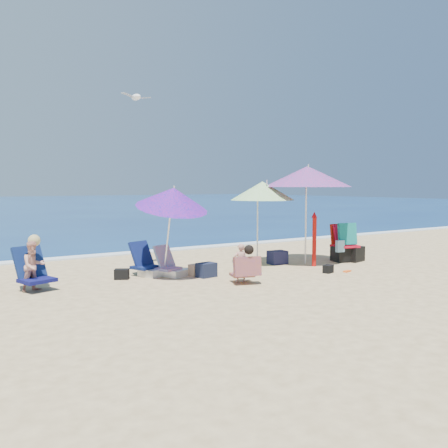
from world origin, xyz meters
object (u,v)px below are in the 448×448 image
umbrella_turquoise (307,177)px  person_left (33,265)px  chair_navy (149,267)px  umbrella_blue (173,198)px  camp_chair_left (349,250)px  camp_chair_right (344,248)px  umbrella_striped (262,191)px  furled_umbrella (314,236)px  chair_rainbow (172,268)px  person_center (244,264)px  seagull (136,97)px

umbrella_turquoise → person_left: (-6.32, 0.53, -1.69)m
umbrella_turquoise → chair_navy: bearing=169.1°
chair_navy → umbrella_blue: bearing=-68.2°
camp_chair_left → camp_chair_right: 0.23m
umbrella_striped → furled_umbrella: bearing=-39.4°
umbrella_blue → chair_rainbow: size_ratio=2.78×
umbrella_striped → person_left: size_ratio=2.01×
chair_navy → camp_chair_left: camp_chair_left is taller
chair_navy → person_center: bearing=-56.4°
chair_rainbow → seagull: 3.89m
umbrella_turquoise → umbrella_blue: (-3.64, 0.11, -0.47)m
person_left → camp_chair_left: bearing=-5.6°
chair_navy → furled_umbrella: bearing=-15.7°
umbrella_striped → person_center: (-1.66, -1.54, -1.43)m
umbrella_turquoise → camp_chair_right: umbrella_turquoise is taller
umbrella_striped → seagull: seagull is taller
umbrella_turquoise → person_left: 6.57m
chair_rainbow → person_center: 1.73m
umbrella_blue → chair_rainbow: 1.55m
umbrella_turquoise → person_center: umbrella_turquoise is taller
umbrella_striped → furled_umbrella: 1.66m
umbrella_blue → camp_chair_right: 4.91m
umbrella_blue → person_left: umbrella_blue is taller
umbrella_striped → person_left: bearing=179.4°
umbrella_blue → umbrella_turquoise: bearing=-1.7°
person_center → seagull: size_ratio=1.01×
person_center → camp_chair_left: bearing=12.1°
umbrella_turquoise → furled_umbrella: size_ratio=1.91×
chair_navy → chair_rainbow: chair_navy is taller
person_center → seagull: (-1.16, 2.52, 3.53)m
umbrella_striped → person_center: size_ratio=2.63×
umbrella_turquoise → chair_rainbow: umbrella_turquoise is taller
umbrella_blue → camp_chair_right: umbrella_blue is taller
camp_chair_right → seagull: 6.30m
chair_rainbow → camp_chair_right: (4.60, -0.65, 0.19)m
umbrella_turquoise → umbrella_striped: bearing=155.3°
camp_chair_right → person_center: size_ratio=1.27×
camp_chair_right → person_center: bearing=-167.3°
umbrella_turquoise → umbrella_striped: (-1.02, 0.47, -0.35)m
chair_navy → person_center: (1.21, -1.82, 0.19)m
umbrella_striped → person_left: 5.47m
umbrella_blue → camp_chair_left: 5.14m
umbrella_turquoise → seagull: bearing=159.3°
furled_umbrella → seagull: (-3.79, 1.77, 3.19)m
chair_rainbow → seagull: (-0.33, 1.02, 3.74)m
person_center → furled_umbrella: bearing=15.9°
person_center → seagull: bearing=114.7°
chair_rainbow → chair_navy: bearing=140.0°
camp_chair_right → umbrella_striped: bearing=161.8°
camp_chair_right → seagull: seagull is taller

